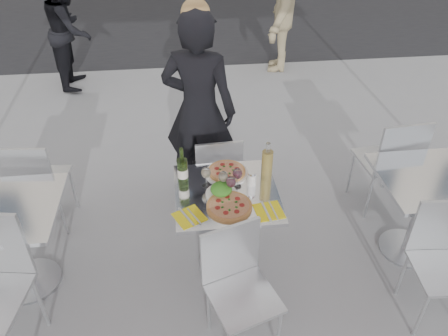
{
  "coord_description": "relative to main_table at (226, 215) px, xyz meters",
  "views": [
    {
      "loc": [
        -0.28,
        -2.35,
        2.68
      ],
      "look_at": [
        0.0,
        0.15,
        0.85
      ],
      "focal_mm": 35.0,
      "sensor_mm": 36.0,
      "label": 1
    }
  ],
  "objects": [
    {
      "name": "napkin_left",
      "position": [
        -0.27,
        -0.23,
        0.21
      ],
      "size": [
        0.24,
        0.24,
        0.01
      ],
      "rotation": [
        0.0,
        0.0,
        0.46
      ],
      "color": "yellow",
      "rests_on": "main_table"
    },
    {
      "name": "pizza_far",
      "position": [
        0.03,
        0.21,
        0.23
      ],
      "size": [
        0.32,
        0.32,
        0.03
      ],
      "color": "white",
      "rests_on": "main_table"
    },
    {
      "name": "side_table_right",
      "position": [
        1.5,
        0.0,
        0.0
      ],
      "size": [
        0.72,
        0.72,
        0.75
      ],
      "color": "#B7BABF",
      "rests_on": "ground"
    },
    {
      "name": "wineglass_red_b",
      "position": [
        0.08,
        0.05,
        0.32
      ],
      "size": [
        0.07,
        0.07,
        0.16
      ],
      "color": "white",
      "rests_on": "main_table"
    },
    {
      "name": "side_table_left",
      "position": [
        -1.5,
        0.0,
        0.0
      ],
      "size": [
        0.72,
        0.72,
        0.75
      ],
      "color": "#B7BABF",
      "rests_on": "ground"
    },
    {
      "name": "side_chair_lfar",
      "position": [
        -1.49,
        0.6,
        -0.01
      ],
      "size": [
        0.44,
        0.46,
        0.9
      ],
      "rotation": [
        0.0,
        0.0,
        3.05
      ],
      "color": "silver",
      "rests_on": "ground"
    },
    {
      "name": "wineglass_white_b",
      "position": [
        -0.02,
        0.03,
        0.32
      ],
      "size": [
        0.07,
        0.07,
        0.16
      ],
      "color": "white",
      "rests_on": "main_table"
    },
    {
      "name": "main_table",
      "position": [
        0.0,
        0.0,
        0.0
      ],
      "size": [
        0.72,
        0.72,
        0.75
      ],
      "color": "#B7BABF",
      "rests_on": "ground"
    },
    {
      "name": "chair_near",
      "position": [
        0.0,
        -0.57,
        -0.02
      ],
      "size": [
        0.51,
        0.51,
        0.87
      ],
      "rotation": [
        0.0,
        0.0,
        0.32
      ],
      "color": "silver",
      "rests_on": "ground"
    },
    {
      "name": "chair_far",
      "position": [
        -0.0,
        0.59,
        -0.04
      ],
      "size": [
        0.4,
        0.41,
        0.84
      ],
      "rotation": [
        0.0,
        0.0,
        3.19
      ],
      "color": "silver",
      "rests_on": "ground"
    },
    {
      "name": "pedestrian_a",
      "position": [
        -1.67,
        3.58,
        0.22
      ],
      "size": [
        0.58,
        0.74,
        1.53
      ],
      "primitive_type": "imported",
      "rotation": [
        0.0,
        0.0,
        1.57
      ],
      "color": "black",
      "rests_on": "ground"
    },
    {
      "name": "woman_diner",
      "position": [
        -0.12,
        0.95,
        0.34
      ],
      "size": [
        0.75,
        0.61,
        1.77
      ],
      "primitive_type": "imported",
      "rotation": [
        0.0,
        0.0,
        2.8
      ],
      "color": "black",
      "rests_on": "ground"
    },
    {
      "name": "side_chair_rnear",
      "position": [
        1.39,
        -0.51,
        -0.02
      ],
      "size": [
        0.43,
        0.44,
        0.88
      ],
      "rotation": [
        0.0,
        0.0,
        -0.07
      ],
      "color": "silver",
      "rests_on": "ground"
    },
    {
      "name": "street_asphalt",
      "position": [
        0.0,
        6.5,
        -0.54
      ],
      "size": [
        24.0,
        5.0,
        0.0
      ],
      "primitive_type": "cube",
      "color": "black",
      "rests_on": "ground"
    },
    {
      "name": "pedestrian_b",
      "position": [
        1.19,
        3.82,
        0.41
      ],
      "size": [
        1.0,
        1.36,
        1.89
      ],
      "primitive_type": "imported",
      "rotation": [
        0.0,
        0.0,
        4.44
      ],
      "color": "#8B7C5A",
      "rests_on": "ground"
    },
    {
      "name": "sugar_shaker",
      "position": [
        0.19,
        0.07,
        0.26
      ],
      "size": [
        0.06,
        0.06,
        0.11
      ],
      "color": "white",
      "rests_on": "main_table"
    },
    {
      "name": "napkin_right",
      "position": [
        0.26,
        -0.23,
        0.21
      ],
      "size": [
        0.2,
        0.2,
        0.01
      ],
      "rotation": [
        0.0,
        0.0,
        0.13
      ],
      "color": "yellow",
      "rests_on": "main_table"
    },
    {
      "name": "wine_bottle",
      "position": [
        -0.29,
        0.14,
        0.32
      ],
      "size": [
        0.07,
        0.08,
        0.29
      ],
      "color": "#385620",
      "rests_on": "main_table"
    },
    {
      "name": "side_chair_rfar",
      "position": [
        1.48,
        0.52,
        0.02
      ],
      "size": [
        0.47,
        0.48,
        0.95
      ],
      "rotation": [
        0.0,
        0.0,
        3.23
      ],
      "color": "silver",
      "rests_on": "ground"
    },
    {
      "name": "wineglass_red_a",
      "position": [
        0.03,
        -0.03,
        0.32
      ],
      "size": [
        0.07,
        0.07,
        0.16
      ],
      "color": "white",
      "rests_on": "main_table"
    },
    {
      "name": "ground",
      "position": [
        0.0,
        0.0,
        -0.54
      ],
      "size": [
        80.0,
        80.0,
        0.0
      ],
      "primitive_type": "plane",
      "color": "slate"
    },
    {
      "name": "carafe",
      "position": [
        0.31,
        0.14,
        0.33
      ],
      "size": [
        0.08,
        0.08,
        0.29
      ],
      "color": "tan",
      "rests_on": "main_table"
    },
    {
      "name": "salad_plate",
      "position": [
        -0.04,
        -0.02,
        0.25
      ],
      "size": [
        0.22,
        0.22,
        0.09
      ],
      "color": "white",
      "rests_on": "main_table"
    },
    {
      "name": "wineglass_white_a",
      "position": [
        -0.13,
        0.09,
        0.32
      ],
      "size": [
        0.07,
        0.07,
        0.16
      ],
      "color": "white",
      "rests_on": "main_table"
    },
    {
      "name": "pizza_near",
      "position": [
        0.0,
        -0.16,
        0.22
      ],
      "size": [
        0.31,
        0.31,
        0.02
      ],
      "color": "#B88648",
      "rests_on": "main_table"
    }
  ]
}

